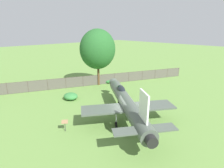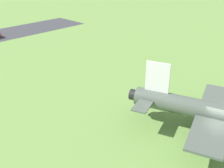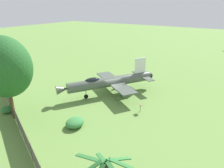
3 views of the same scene
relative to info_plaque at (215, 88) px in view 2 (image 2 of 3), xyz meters
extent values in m
plane|color=#668E42|center=(5.96, -2.56, -0.85)|extent=(200.00, 200.00, 0.00)
cylinder|color=#4C564C|center=(5.96, -2.56, 1.08)|extent=(8.18, 11.48, 1.44)
cylinder|color=black|center=(2.34, -8.11, 1.08)|extent=(1.05, 0.97, 0.86)
cube|color=white|center=(3.31, -6.62, 2.95)|extent=(1.10, 1.58, 2.30)
cube|color=#4C564C|center=(3.30, -1.58, 0.90)|extent=(4.62, 4.07, 0.16)
cube|color=#4C564C|center=(7.93, -4.60, 0.90)|extent=(4.62, 4.07, 0.16)
cube|color=#4C564C|center=(1.67, -6.16, 1.23)|extent=(2.11, 1.90, 0.10)
cube|color=#4C564C|center=(4.39, -7.93, 1.23)|extent=(2.11, 1.90, 0.10)
cylinder|color=#A5A8AD|center=(4.08, -2.85, 0.19)|extent=(0.12, 0.12, 1.49)
cylinder|color=black|center=(4.08, -2.85, -0.55)|extent=(0.48, 0.60, 0.60)
cylinder|color=#A5A8AD|center=(6.45, -4.40, 0.19)|extent=(0.12, 0.12, 1.49)
cylinder|color=black|center=(6.45, -4.40, -0.55)|extent=(0.48, 0.60, 0.60)
cylinder|color=#333333|center=(0.00, 0.00, -0.40)|extent=(0.06, 0.06, 0.90)
cube|color=olive|center=(0.00, 0.00, 0.17)|extent=(0.72, 0.67, 0.25)
camera|label=1|loc=(-6.90, -13.88, 8.62)|focal=28.12mm
camera|label=2|loc=(20.76, -12.29, 10.99)|focal=43.23mm
camera|label=3|loc=(-9.04, 20.47, 11.58)|focal=32.56mm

